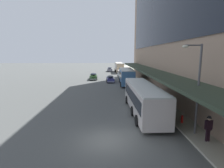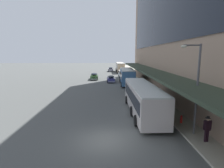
# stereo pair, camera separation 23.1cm
# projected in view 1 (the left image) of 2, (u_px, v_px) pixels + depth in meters

# --- Properties ---
(ground) EXTENTS (240.00, 240.00, 0.00)m
(ground) POSITION_uv_depth(u_px,v_px,m) (107.00, 141.00, 12.75)
(ground) COLOR #535553
(transit_bus_kerbside_front) EXTENTS (2.79, 11.33, 3.37)m
(transit_bus_kerbside_front) POSITION_uv_depth(u_px,v_px,m) (119.00, 67.00, 62.09)
(transit_bus_kerbside_front) COLOR tan
(transit_bus_kerbside_front) RESTS_ON ground
(transit_bus_kerbside_rear) EXTENTS (3.01, 9.53, 3.24)m
(transit_bus_kerbside_rear) POSITION_uv_depth(u_px,v_px,m) (126.00, 76.00, 36.59)
(transit_bus_kerbside_rear) COLOR #3B6697
(transit_bus_kerbside_rear) RESTS_ON ground
(transit_bus_kerbside_far) EXTENTS (2.84, 11.28, 3.07)m
(transit_bus_kerbside_far) POSITION_uv_depth(u_px,v_px,m) (143.00, 97.00, 18.53)
(transit_bus_kerbside_far) COLOR beige
(transit_bus_kerbside_far) RESTS_ON ground
(sedan_trailing_mid) EXTENTS (2.10, 4.93, 1.63)m
(sedan_trailing_mid) POSITION_uv_depth(u_px,v_px,m) (93.00, 76.00, 44.17)
(sedan_trailing_mid) COLOR #21411C
(sedan_trailing_mid) RESTS_ON ground
(sedan_lead_mid) EXTENTS (1.93, 4.52, 1.62)m
(sedan_lead_mid) POSITION_uv_depth(u_px,v_px,m) (110.00, 69.00, 64.89)
(sedan_lead_mid) COLOR gray
(sedan_lead_mid) RESTS_ON ground
(sedan_second_near) EXTENTS (1.89, 4.58, 1.56)m
(sedan_second_near) POSITION_uv_depth(u_px,v_px,m) (110.00, 79.00, 39.92)
(sedan_second_near) COLOR navy
(sedan_second_near) RESTS_ON ground
(vw_van) EXTENTS (2.03, 4.61, 1.96)m
(vw_van) POSITION_uv_depth(u_px,v_px,m) (121.00, 73.00, 47.92)
(vw_van) COLOR #AFBAC5
(vw_van) RESTS_ON ground
(pedestrian_at_kerb) EXTENTS (0.62, 0.33, 1.86)m
(pedestrian_at_kerb) POSITION_uv_depth(u_px,v_px,m) (208.00, 127.00, 12.22)
(pedestrian_at_kerb) COLOR black
(pedestrian_at_kerb) RESTS_ON sidewalk_kerb
(street_lamp) EXTENTS (1.50, 0.28, 6.83)m
(street_lamp) POSITION_uv_depth(u_px,v_px,m) (196.00, 83.00, 12.95)
(street_lamp) COLOR #4C4C51
(street_lamp) RESTS_ON sidewalk_kerb
(fire_hydrant) EXTENTS (0.20, 0.40, 0.70)m
(fire_hydrant) POSITION_uv_depth(u_px,v_px,m) (182.00, 119.00, 15.72)
(fire_hydrant) COLOR red
(fire_hydrant) RESTS_ON sidewalk_kerb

